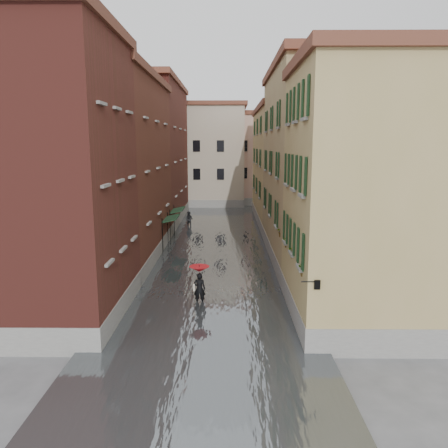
{
  "coord_description": "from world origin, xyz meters",
  "views": [
    {
      "loc": [
        0.99,
        -21.85,
        8.21
      ],
      "look_at": [
        0.71,
        6.63,
        3.0
      ],
      "focal_mm": 35.0,
      "sensor_mm": 36.0,
      "label": 1
    }
  ],
  "objects": [
    {
      "name": "wall_lantern",
      "position": [
        4.33,
        -6.0,
        3.01
      ],
      "size": [
        0.71,
        0.22,
        0.35
      ],
      "color": "black",
      "rests_on": "ground"
    },
    {
      "name": "building_end_pink",
      "position": [
        6.0,
        40.0,
        6.0
      ],
      "size": [
        10.0,
        9.0,
        12.0
      ],
      "primitive_type": "cube",
      "color": "tan",
      "rests_on": "ground"
    },
    {
      "name": "pedestrian_far",
      "position": [
        -2.91,
        21.04,
        0.81
      ],
      "size": [
        0.95,
        0.85,
        1.62
      ],
      "primitive_type": "imported",
      "rotation": [
        0.0,
        0.0,
        -0.36
      ],
      "color": "black",
      "rests_on": "ground"
    },
    {
      "name": "building_left_near",
      "position": [
        -7.0,
        -2.0,
        6.5
      ],
      "size": [
        6.0,
        8.0,
        13.0
      ],
      "primitive_type": "cube",
      "color": "maroon",
      "rests_on": "ground"
    },
    {
      "name": "awning_near",
      "position": [
        -3.49,
        11.6,
        2.47
      ],
      "size": [
        1.09,
        3.02,
        2.8
      ],
      "color": "black",
      "rests_on": "ground"
    },
    {
      "name": "pedestrian_main",
      "position": [
        -0.5,
        -0.3,
        1.3
      ],
      "size": [
        1.07,
        1.07,
        2.06
      ],
      "color": "black",
      "rests_on": "ground"
    },
    {
      "name": "building_right_near",
      "position": [
        7.0,
        -2.0,
        5.75
      ],
      "size": [
        6.0,
        8.0,
        11.5
      ],
      "primitive_type": "cube",
      "color": "#A08F52",
      "rests_on": "ground"
    },
    {
      "name": "building_left_mid",
      "position": [
        -7.0,
        9.0,
        6.25
      ],
      "size": [
        6.0,
        14.0,
        12.5
      ],
      "primitive_type": "cube",
      "color": "#58271C",
      "rests_on": "ground"
    },
    {
      "name": "window_planters",
      "position": [
        4.12,
        -0.78,
        3.51
      ],
      "size": [
        0.59,
        8.51,
        0.84
      ],
      "color": "#9C3B33",
      "rests_on": "ground"
    },
    {
      "name": "awning_far",
      "position": [
        -3.49,
        15.92,
        2.47
      ],
      "size": [
        1.09,
        2.93,
        2.8
      ],
      "color": "black",
      "rests_on": "ground"
    },
    {
      "name": "building_left_far",
      "position": [
        -7.0,
        24.0,
        7.0
      ],
      "size": [
        6.0,
        16.0,
        14.0
      ],
      "primitive_type": "cube",
      "color": "maroon",
      "rests_on": "ground"
    },
    {
      "name": "building_end_cream",
      "position": [
        -3.0,
        38.0,
        6.5
      ],
      "size": [
        12.0,
        9.0,
        13.0
      ],
      "primitive_type": "cube",
      "color": "#AFA58B",
      "rests_on": "ground"
    },
    {
      "name": "floodwater",
      "position": [
        0.0,
        13.0,
        0.1
      ],
      "size": [
        10.0,
        60.0,
        0.2
      ],
      "primitive_type": "cube",
      "color": "#51575A",
      "rests_on": "ground"
    },
    {
      "name": "building_right_mid",
      "position": [
        7.0,
        9.0,
        6.5
      ],
      "size": [
        6.0,
        14.0,
        13.0
      ],
      "primitive_type": "cube",
      "color": "#99895C",
      "rests_on": "ground"
    },
    {
      "name": "building_right_far",
      "position": [
        7.0,
        24.0,
        5.75
      ],
      "size": [
        6.0,
        16.0,
        11.5
      ],
      "primitive_type": "cube",
      "color": "#A08F52",
      "rests_on": "ground"
    },
    {
      "name": "ground",
      "position": [
        0.0,
        0.0,
        0.0
      ],
      "size": [
        120.0,
        120.0,
        0.0
      ],
      "primitive_type": "plane",
      "color": "#525355",
      "rests_on": "ground"
    }
  ]
}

